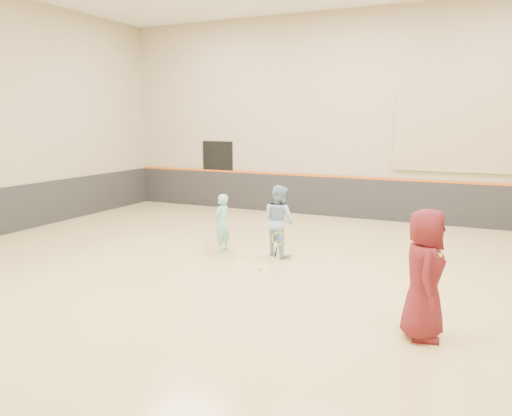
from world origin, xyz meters
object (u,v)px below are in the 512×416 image
at_px(instructor, 279,220).
at_px(spare_racket, 246,233).
at_px(young_man, 424,274).
at_px(girl, 222,223).

relative_size(instructor, spare_racket, 2.37).
bearing_deg(young_man, spare_racket, 38.13).
relative_size(young_man, spare_racket, 2.72).
bearing_deg(girl, young_man, 62.65).
relative_size(girl, instructor, 0.84).
distance_m(young_man, spare_racket, 6.58).
distance_m(girl, young_man, 5.35).
bearing_deg(spare_racket, girl, -82.84).
height_order(instructor, spare_racket, instructor).
bearing_deg(girl, instructor, 105.23).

